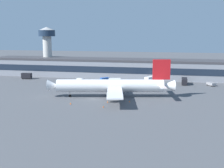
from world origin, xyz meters
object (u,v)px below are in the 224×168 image
at_px(pushback_tractor, 211,84).
at_px(traffic_cone_0, 108,102).
at_px(airliner, 112,86).
at_px(baggage_tug, 80,80).
at_px(stair_truck, 26,76).
at_px(traffic_cone_1, 130,101).
at_px(catering_truck, 150,80).
at_px(crew_van, 105,79).
at_px(control_tower, 47,45).
at_px(belt_loader, 121,81).
at_px(traffic_cone_2, 103,107).
at_px(fuel_truck, 184,81).
at_px(traffic_cone_3, 71,103).

distance_m(pushback_tractor, traffic_cone_0, 65.20).
xyz_separation_m(airliner, baggage_tug, (-26.33, 35.24, -3.88)).
xyz_separation_m(stair_truck, traffic_cone_1, (69.45, -45.38, -1.66)).
bearing_deg(catering_truck, crew_van, 176.60).
bearing_deg(crew_van, control_tower, 153.46).
height_order(baggage_tug, belt_loader, belt_loader).
relative_size(control_tower, baggage_tug, 7.89).
height_order(traffic_cone_1, traffic_cone_2, traffic_cone_1).
bearing_deg(traffic_cone_1, control_tower, 134.32).
bearing_deg(stair_truck, baggage_tug, -3.74).
relative_size(control_tower, crew_van, 5.86).
bearing_deg(traffic_cone_0, baggage_tug, 120.23).
bearing_deg(airliner, crew_van, 108.19).
bearing_deg(traffic_cone_0, traffic_cone_2, -89.09).
bearing_deg(fuel_truck, traffic_cone_2, -119.12).
xyz_separation_m(airliner, control_tower, (-55.99, 58.48, 14.47)).
relative_size(crew_van, belt_loader, 0.84).
bearing_deg(airliner, stair_truck, 148.27).
xyz_separation_m(catering_truck, traffic_cone_0, (-13.17, -45.48, -2.00)).
height_order(crew_van, fuel_truck, fuel_truck).
xyz_separation_m(fuel_truck, traffic_cone_0, (-31.37, -48.50, -1.59)).
distance_m(pushback_tractor, fuel_truck, 13.67).
distance_m(fuel_truck, traffic_cone_0, 57.78).
xyz_separation_m(catering_truck, traffic_cone_1, (-4.66, -42.89, -1.97)).
height_order(control_tower, stair_truck, control_tower).
height_order(traffic_cone_0, traffic_cone_3, traffic_cone_3).
relative_size(pushback_tractor, crew_van, 1.03).
relative_size(stair_truck, fuel_truck, 0.72).
distance_m(control_tower, traffic_cone_0, 91.08).
bearing_deg(traffic_cone_3, belt_loader, 77.51).
bearing_deg(traffic_cone_0, stair_truck, 141.79).
distance_m(belt_loader, traffic_cone_2, 52.03).
height_order(belt_loader, traffic_cone_0, belt_loader).
height_order(pushback_tractor, traffic_cone_2, pushback_tractor).
bearing_deg(airliner, control_tower, 133.75).
xyz_separation_m(traffic_cone_2, traffic_cone_3, (-13.59, 1.94, 0.05)).
xyz_separation_m(traffic_cone_0, traffic_cone_1, (8.51, 2.59, 0.03)).
bearing_deg(traffic_cone_3, control_tower, 119.86).
xyz_separation_m(control_tower, traffic_cone_1, (64.82, -66.38, -19.12)).
distance_m(airliner, traffic_cone_3, 21.33).
bearing_deg(traffic_cone_1, crew_van, 115.13).
xyz_separation_m(stair_truck, catering_truck, (74.11, -2.49, 0.31)).
relative_size(baggage_tug, belt_loader, 0.63).
relative_size(pushback_tractor, belt_loader, 0.86).
bearing_deg(control_tower, pushback_tractor, -12.12).
relative_size(crew_van, fuel_truck, 0.63).
xyz_separation_m(baggage_tug, traffic_cone_0, (26.65, -45.73, -0.80)).
bearing_deg(catering_truck, traffic_cone_1, -96.20).
height_order(pushback_tractor, catering_truck, catering_truck).
bearing_deg(pushback_tractor, traffic_cone_2, -129.27).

